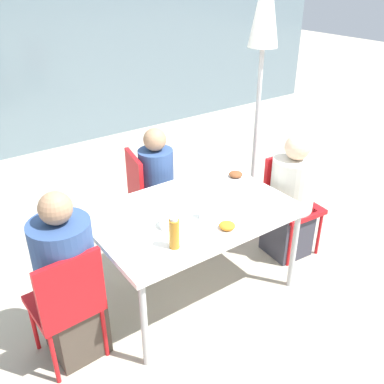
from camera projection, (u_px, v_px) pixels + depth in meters
The scene contains 15 objects.
ground_plane at pixel (192, 288), 3.46m from camera, with size 24.00×24.00×0.00m, color #B2A893.
building_facade at pixel (24, 36), 5.33m from camera, with size 10.00×0.20×3.00m.
dining_table at pixel (192, 216), 3.13m from camera, with size 1.45×0.98×0.73m.
chair_left at pixel (67, 300), 2.59m from camera, with size 0.42×0.42×0.88m.
person_left at pixel (69, 284), 2.65m from camera, with size 0.37×0.37×1.20m.
chair_right at pixel (289, 196), 3.73m from camera, with size 0.43×0.43×0.88m.
person_right at pixel (291, 201), 3.65m from camera, with size 0.37×0.37×1.12m.
chair_far at pixel (147, 191), 3.82m from camera, with size 0.47×0.47×0.88m.
person_far at pixel (157, 190), 3.81m from camera, with size 0.32×0.32×1.11m.
closed_umbrella at pixel (264, 31), 3.78m from camera, with size 0.36×0.36×2.41m.
plate_0 at pixel (227, 227), 2.87m from camera, with size 0.20×0.20×0.06m.
plate_1 at pixel (236, 176), 3.55m from camera, with size 0.21×0.21×0.06m.
bottle at pixel (174, 233), 2.66m from camera, with size 0.07×0.07×0.22m.
drinking_cup at pixel (204, 212), 3.00m from camera, with size 0.08×0.08×0.08m.
salad_bowl at pixel (170, 223), 2.90m from camera, with size 0.15×0.15×0.06m.
Camera 1 is at (-1.55, -2.18, 2.33)m, focal length 40.00 mm.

